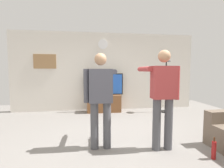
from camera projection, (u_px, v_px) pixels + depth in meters
The scene contains 10 objects.
ground_plane at pixel (123, 146), 3.03m from camera, with size 8.40×8.40×0.00m, color gray.
back_wall at pixel (106, 72), 5.84m from camera, with size 6.40×0.10×2.70m, color silver.
tv_stand at pixel (104, 103), 5.56m from camera, with size 1.12×0.47×0.57m.
television at pixel (104, 84), 5.56m from camera, with size 1.31×0.07×0.72m.
wall_clock at pixel (103, 44), 5.69m from camera, with size 0.33×0.33×0.03m, color white.
framed_picture at pixel (45, 61), 5.47m from camera, with size 0.72×0.04×0.48m, color #997047.
floor_lamp at pixel (166, 73), 5.44m from camera, with size 0.32×0.32×1.82m.
person_standing_nearer_lamp at pixel (101, 95), 2.89m from camera, with size 0.59×0.78×1.68m.
person_standing_nearer_couch at pixel (163, 94), 2.84m from camera, with size 0.58×0.78×1.73m.
beverage_bottle at pixel (214, 150), 2.57m from camera, with size 0.07×0.07×0.35m.
Camera 1 is at (-0.61, -2.88, 1.38)m, focal length 26.40 mm.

